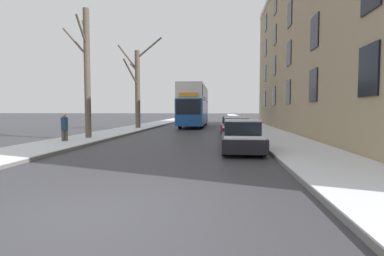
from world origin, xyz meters
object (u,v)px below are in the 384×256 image
bare_tree_left_1 (137,86)px  double_decker_bus (194,104)px  parked_car_2 (233,125)px  oncoming_van (198,113)px  pedestrian_left_sidewalk (64,127)px  parked_car_0 (242,137)px  bare_tree_left_0 (86,71)px  parked_car_1 (236,129)px

bare_tree_left_1 → double_decker_bus: bare_tree_left_1 is taller
parked_car_2 → oncoming_van: size_ratio=0.81×
bare_tree_left_1 → oncoming_van: bare_tree_left_1 is taller
bare_tree_left_1 → pedestrian_left_sidewalk: 12.72m
bare_tree_left_1 → oncoming_van: size_ratio=1.65×
double_decker_bus → parked_car_0: 19.92m
bare_tree_left_0 → parked_car_2: 11.82m
bare_tree_left_0 → parked_car_0: 10.60m
bare_tree_left_0 → parked_car_1: bearing=7.5°
bare_tree_left_1 → parked_car_1: 13.07m
bare_tree_left_1 → parked_car_1: (8.80, -9.03, -3.45)m
parked_car_2 → bare_tree_left_1: bearing=158.7°
parked_car_0 → pedestrian_left_sidewalk: bearing=166.6°
parked_car_1 → parked_car_2: 5.59m
parked_car_1 → pedestrian_left_sidewalk: 9.91m
bare_tree_left_1 → parked_car_0: bearing=-58.8°
double_decker_bus → pedestrian_left_sidewalk: 18.14m
oncoming_van → pedestrian_left_sidewalk: oncoming_van is taller
double_decker_bus → parked_car_2: size_ratio=2.72×
parked_car_0 → oncoming_van: 41.18m
parked_car_1 → oncoming_van: size_ratio=0.88×
parked_car_2 → pedestrian_left_sidewalk: 12.88m
parked_car_0 → parked_car_1: size_ratio=0.90×
double_decker_bus → pedestrian_left_sidewalk: double_decker_bus is taller
bare_tree_left_0 → pedestrian_left_sidewalk: bearing=-99.1°
bare_tree_left_0 → pedestrian_left_sidewalk: (-0.33, -2.09, -3.27)m
parked_car_0 → parked_car_2: parked_car_0 is taller
bare_tree_left_0 → double_decker_bus: size_ratio=0.69×
parked_car_1 → pedestrian_left_sidewalk: pedestrian_left_sidewalk is taller
parked_car_0 → oncoming_van: (-5.11, 40.86, 0.64)m
parked_car_1 → oncoming_van: (-5.11, 35.35, 0.64)m
double_decker_bus → pedestrian_left_sidewalk: bearing=-107.6°
bare_tree_left_1 → pedestrian_left_sidewalk: bare_tree_left_1 is taller
double_decker_bus → parked_car_1: 14.59m
bare_tree_left_0 → pedestrian_left_sidewalk: 3.89m
double_decker_bus → parked_car_2: 9.41m
bare_tree_left_0 → parked_car_0: bare_tree_left_0 is taller
bare_tree_left_1 → parked_car_2: bare_tree_left_1 is taller
bare_tree_left_1 → parked_car_0: 17.34m
bare_tree_left_0 → parked_car_2: bearing=36.9°
parked_car_1 → pedestrian_left_sidewalk: size_ratio=2.75×
bare_tree_left_0 → oncoming_van: bare_tree_left_0 is taller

